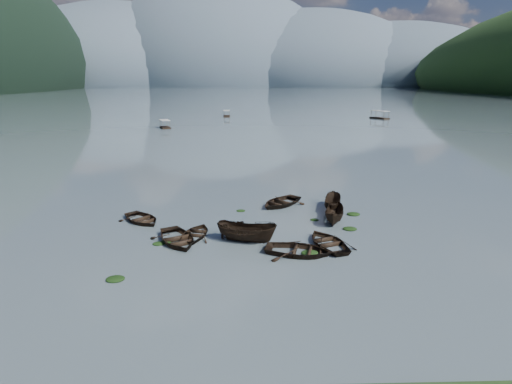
{
  "coord_description": "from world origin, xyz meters",
  "views": [
    {
      "loc": [
        -1.03,
        -24.6,
        12.3
      ],
      "look_at": [
        0.0,
        12.0,
        2.0
      ],
      "focal_mm": 28.0,
      "sensor_mm": 36.0,
      "label": 1
    }
  ],
  "objects_px": {
    "rowboat_0": "(177,242)",
    "pontoon_left": "(165,128)",
    "rowboat_3": "(328,245)",
    "pontoon_centre": "(227,117)"
  },
  "relations": [
    {
      "from": "rowboat_0",
      "to": "pontoon_centre",
      "type": "relative_size",
      "value": 0.93
    },
    {
      "from": "rowboat_0",
      "to": "pontoon_centre",
      "type": "distance_m",
      "value": 111.94
    },
    {
      "from": "rowboat_3",
      "to": "rowboat_0",
      "type": "bearing_deg",
      "value": -22.28
    },
    {
      "from": "rowboat_0",
      "to": "rowboat_3",
      "type": "xyz_separation_m",
      "value": [
        11.74,
        -0.92,
        0.0
      ]
    },
    {
      "from": "rowboat_0",
      "to": "pontoon_left",
      "type": "height_order",
      "value": "pontoon_left"
    },
    {
      "from": "rowboat_0",
      "to": "pontoon_left",
      "type": "distance_m",
      "value": 79.49
    },
    {
      "from": "rowboat_3",
      "to": "pontoon_left",
      "type": "xyz_separation_m",
      "value": [
        -27.51,
        78.82,
        0.0
      ]
    },
    {
      "from": "rowboat_0",
      "to": "pontoon_centre",
      "type": "xyz_separation_m",
      "value": [
        -0.89,
        111.94,
        0.0
      ]
    },
    {
      "from": "pontoon_left",
      "to": "pontoon_centre",
      "type": "bearing_deg",
      "value": 46.47
    },
    {
      "from": "pontoon_left",
      "to": "pontoon_centre",
      "type": "distance_m",
      "value": 37.14
    }
  ]
}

